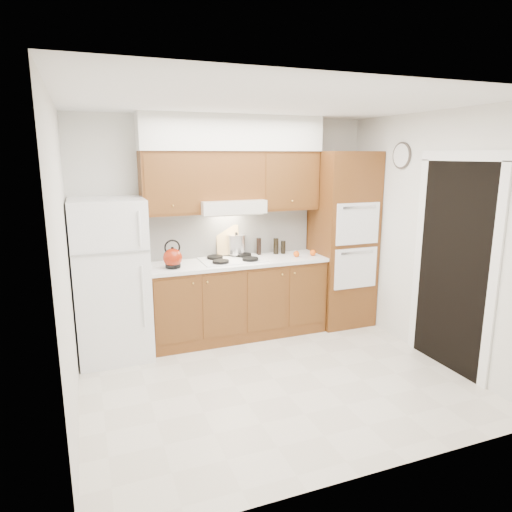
{
  "coord_description": "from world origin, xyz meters",
  "views": [
    {
      "loc": [
        -1.64,
        -3.78,
        2.16
      ],
      "look_at": [
        -0.02,
        0.45,
        1.15
      ],
      "focal_mm": 32.0,
      "sensor_mm": 36.0,
      "label": 1
    }
  ],
  "objects_px": {
    "kettle": "(173,258)",
    "stock_pot": "(236,245)",
    "oven_cabinet": "(342,239)",
    "fridge": "(111,280)"
  },
  "relations": [
    {
      "from": "kettle",
      "to": "stock_pot",
      "type": "distance_m",
      "value": 0.9
    },
    {
      "from": "oven_cabinet",
      "to": "kettle",
      "type": "height_order",
      "value": "oven_cabinet"
    },
    {
      "from": "kettle",
      "to": "stock_pot",
      "type": "xyz_separation_m",
      "value": [
        0.84,
        0.32,
        0.03
      ]
    },
    {
      "from": "fridge",
      "to": "oven_cabinet",
      "type": "bearing_deg",
      "value": 0.7
    },
    {
      "from": "oven_cabinet",
      "to": "fridge",
      "type": "bearing_deg",
      "value": -179.3
    },
    {
      "from": "oven_cabinet",
      "to": "stock_pot",
      "type": "bearing_deg",
      "value": 170.2
    },
    {
      "from": "oven_cabinet",
      "to": "kettle",
      "type": "relative_size",
      "value": 10.45
    },
    {
      "from": "fridge",
      "to": "kettle",
      "type": "distance_m",
      "value": 0.68
    },
    {
      "from": "kettle",
      "to": "fridge",
      "type": "bearing_deg",
      "value": 155.32
    },
    {
      "from": "fridge",
      "to": "oven_cabinet",
      "type": "relative_size",
      "value": 0.78
    }
  ]
}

